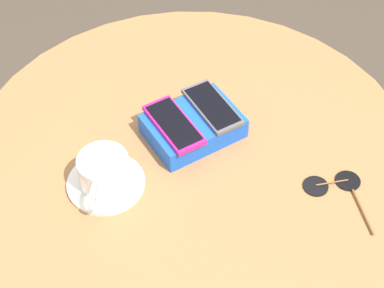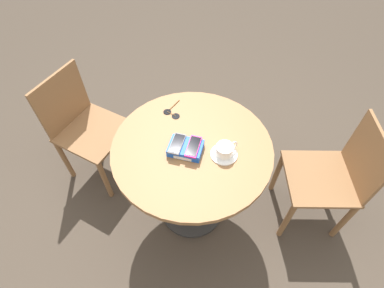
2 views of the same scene
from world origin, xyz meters
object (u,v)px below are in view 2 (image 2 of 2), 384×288
round_table (192,162)px  phone_magenta (193,147)px  phone_box (186,148)px  phone_gray (177,144)px  saucer (224,154)px  chair_far_side (331,177)px  sunglasses (172,113)px  chair_near_window (86,127)px  coffee_cup (225,149)px

round_table → phone_magenta: phone_magenta is taller
phone_box → phone_magenta: 0.05m
round_table → phone_gray: (-0.07, -0.04, 0.19)m
saucer → chair_far_side: bearing=22.3°
phone_magenta → sunglasses: (-0.21, 0.23, -0.05)m
phone_gray → saucer: 0.25m
chair_near_window → saucer: bearing=-7.7°
coffee_cup → sunglasses: bearing=152.8°
phone_box → phone_gray: 0.05m
chair_far_side → phone_box: bearing=-160.0°
phone_magenta → coffee_cup: (0.16, 0.04, -0.01)m
phone_gray → phone_box: bearing=7.2°
round_table → sunglasses: bearing=134.2°
chair_near_window → chair_far_side: (1.63, 0.12, -0.00)m
phone_box → coffee_cup: 0.21m
phone_magenta → chair_near_window: (-0.85, 0.18, -0.34)m
chair_near_window → chair_far_side: same height
round_table → chair_far_side: (0.80, 0.26, -0.15)m
coffee_cup → phone_gray: bearing=-168.2°
saucer → coffee_cup: (0.00, 0.00, 0.04)m
saucer → sunglasses: saucer is taller
chair_near_window → phone_magenta: bearing=-11.8°
chair_near_window → chair_far_side: 1.63m
phone_box → chair_near_window: bearing=167.4°
phone_gray → saucer: size_ratio=0.98×
phone_gray → coffee_cup: coffee_cup is taller
sunglasses → chair_far_side: size_ratio=0.19×
round_table → chair_near_window: bearing=170.3°
round_table → phone_magenta: bearing=-61.1°
saucer → sunglasses: bearing=152.5°
round_table → saucer: saucer is taller
phone_magenta → chair_near_window: bearing=168.2°
coffee_cup → chair_near_window: chair_near_window is taller
phone_box → chair_near_window: chair_near_window is taller
round_table → chair_far_side: bearing=18.0°
coffee_cup → phone_box: bearing=-167.2°
round_table → phone_gray: phone_gray is taller
saucer → sunglasses: size_ratio=0.90×
saucer → phone_gray: bearing=-168.6°
chair_near_window → coffee_cup: bearing=-7.6°
saucer → sunglasses: 0.41m
round_table → chair_near_window: (-0.83, 0.14, -0.15)m
phone_magenta → chair_far_side: bearing=20.8°
phone_gray → chair_near_window: (-0.76, 0.19, -0.34)m
chair_far_side → sunglasses: bearing=-176.3°
saucer → coffee_cup: bearing=49.0°
phone_box → sunglasses: size_ratio=1.16×
coffee_cup → chair_near_window: 1.07m
chair_near_window → phone_gray: bearing=-13.7°
round_table → chair_far_side: size_ratio=1.04×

